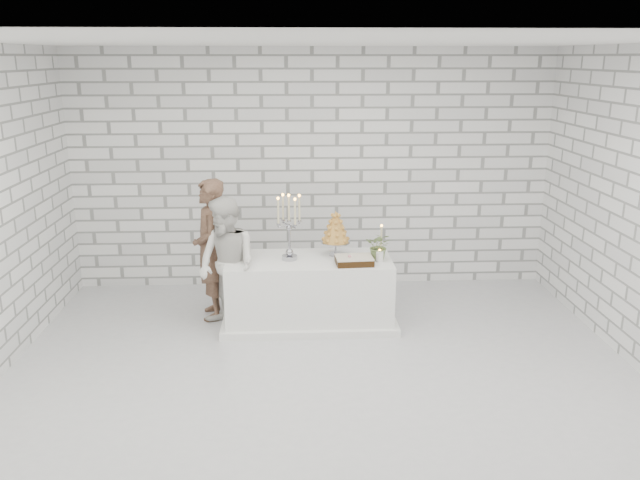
{
  "coord_description": "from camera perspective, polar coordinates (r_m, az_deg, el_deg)",
  "views": [
    {
      "loc": [
        -0.27,
        -5.43,
        2.88
      ],
      "look_at": [
        0.02,
        0.89,
        1.05
      ],
      "focal_mm": 35.7,
      "sensor_mm": 36.0,
      "label": 1
    }
  ],
  "objects": [
    {
      "name": "croquembouche",
      "position": [
        7.01,
        1.4,
        0.62
      ],
      "size": [
        0.42,
        0.42,
        0.51
      ],
      "primitive_type": null,
      "rotation": [
        0.0,
        0.0,
        -0.34
      ],
      "color": "#A66F2C",
      "rests_on": "cake_table"
    },
    {
      "name": "bride",
      "position": [
        6.85,
        -8.32,
        -2.27
      ],
      "size": [
        0.9,
        0.9,
        1.47
      ],
      "primitive_type": "imported",
      "rotation": [
        0.0,
        0.0,
        -0.79
      ],
      "color": "white",
      "rests_on": "ground"
    },
    {
      "name": "cake_table",
      "position": [
        7.08,
        -0.98,
        -4.59
      ],
      "size": [
        1.8,
        0.8,
        0.75
      ],
      "primitive_type": "cube",
      "color": "white",
      "rests_on": "ground"
    },
    {
      "name": "extra_taper",
      "position": [
        7.11,
        5.51,
        -0.03
      ],
      "size": [
        0.07,
        0.07,
        0.32
      ],
      "primitive_type": "cylinder",
      "rotation": [
        0.0,
        0.0,
        0.18
      ],
      "color": "beige",
      "rests_on": "cake_table"
    },
    {
      "name": "candelabra",
      "position": [
        6.84,
        -2.78,
        1.16
      ],
      "size": [
        0.36,
        0.36,
        0.73
      ],
      "primitive_type": null,
      "rotation": [
        0.0,
        0.0,
        -0.27
      ],
      "color": "#9D9DA7",
      "rests_on": "cake_table"
    },
    {
      "name": "ground",
      "position": [
        6.15,
        0.18,
        -11.8
      ],
      "size": [
        6.0,
        5.0,
        0.01
      ],
      "primitive_type": "cube",
      "color": "silver",
      "rests_on": "ground"
    },
    {
      "name": "groom",
      "position": [
        7.22,
        -9.8,
        -0.85
      ],
      "size": [
        0.47,
        0.64,
        1.6
      ],
      "primitive_type": "imported",
      "rotation": [
        0.0,
        0.0,
        -1.41
      ],
      "color": "#4F3427",
      "rests_on": "ground"
    },
    {
      "name": "flowers",
      "position": [
        6.91,
        5.34,
        -0.55
      ],
      "size": [
        0.34,
        0.31,
        0.31
      ],
      "primitive_type": "imported",
      "rotation": [
        0.0,
        0.0,
        -0.3
      ],
      "color": "#3C6035",
      "rests_on": "cake_table"
    },
    {
      "name": "pillar_candle",
      "position": [
        6.87,
        5.37,
        -1.48
      ],
      "size": [
        0.09,
        0.09,
        0.12
      ],
      "primitive_type": "cylinder",
      "rotation": [
        0.0,
        0.0,
        -0.07
      ],
      "color": "white",
      "rests_on": "cake_table"
    },
    {
      "name": "wall_front",
      "position": [
        3.24,
        2.43,
        -9.03
      ],
      "size": [
        6.0,
        0.01,
        3.0
      ],
      "primitive_type": "cube",
      "color": "white",
      "rests_on": "ground"
    },
    {
      "name": "ceiling",
      "position": [
        5.43,
        0.21,
        17.4
      ],
      "size": [
        6.0,
        5.0,
        0.01
      ],
      "primitive_type": "cube",
      "color": "white",
      "rests_on": "ground"
    },
    {
      "name": "chocolate_cake",
      "position": [
        6.78,
        3.08,
        -1.83
      ],
      "size": [
        0.41,
        0.3,
        0.08
      ],
      "primitive_type": "cube",
      "rotation": [
        0.0,
        0.0,
        0.06
      ],
      "color": "black",
      "rests_on": "cake_table"
    },
    {
      "name": "wall_back",
      "position": [
        8.05,
        -0.7,
        6.26
      ],
      "size": [
        6.0,
        0.01,
        3.0
      ],
      "primitive_type": "cube",
      "color": "white",
      "rests_on": "ground"
    }
  ]
}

